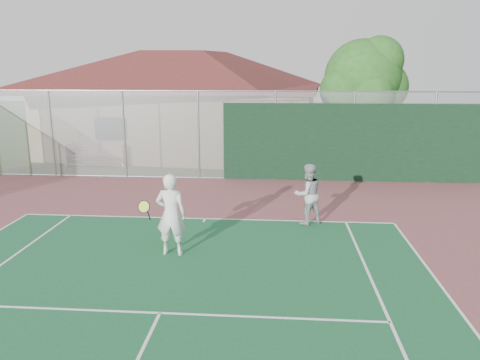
# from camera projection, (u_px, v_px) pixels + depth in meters

# --- Properties ---
(back_fence) EXTENTS (20.08, 0.11, 3.53)m
(back_fence) POSITION_uv_depth(u_px,v_px,m) (277.00, 139.00, 18.23)
(back_fence) COLOR gray
(back_fence) RESTS_ON ground
(clubhouse) EXTENTS (15.15, 10.89, 6.17)m
(clubhouse) POSITION_uv_depth(u_px,v_px,m) (187.00, 92.00, 24.49)
(clubhouse) COLOR tan
(clubhouse) RESTS_ON ground
(bleachers) EXTENTS (2.78, 1.71, 1.02)m
(bleachers) POSITION_uv_depth(u_px,v_px,m) (100.00, 153.00, 21.58)
(bleachers) COLOR #9B3123
(bleachers) RESTS_ON ground
(tree) EXTENTS (4.14, 3.92, 5.77)m
(tree) POSITION_uv_depth(u_px,v_px,m) (364.00, 80.00, 21.46)
(tree) COLOR #361F13
(tree) RESTS_ON ground
(player_white_front) EXTENTS (1.10, 0.69, 1.98)m
(player_white_front) POSITION_uv_depth(u_px,v_px,m) (171.00, 215.00, 11.01)
(player_white_front) COLOR silver
(player_white_front) RESTS_ON ground
(player_grey_back) EXTENTS (1.05, 0.97, 1.74)m
(player_grey_back) POSITION_uv_depth(u_px,v_px,m) (308.00, 195.00, 13.22)
(player_grey_back) COLOR #A3A5A8
(player_grey_back) RESTS_ON ground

